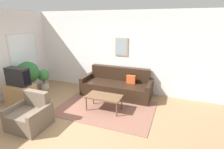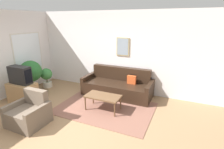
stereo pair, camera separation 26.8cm
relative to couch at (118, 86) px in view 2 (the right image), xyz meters
The scene contains 11 objects.
ground_plane 2.31m from the couch, 105.74° to the right, with size 16.00×16.00×0.00m, color #997551.
area_rug 1.05m from the couch, 88.92° to the right, with size 2.66×1.81×0.01m.
wall_back 1.30m from the couch, 143.14° to the left, with size 8.00×0.09×2.70m.
wall_left_window 3.73m from the couch, 154.01° to the right, with size 0.08×8.00×2.70m.
couch is the anchor object (origin of this frame).
coffee_table 1.11m from the couch, 89.25° to the right, with size 0.96×0.51×0.43m.
tv_stand 2.91m from the couch, 144.76° to the right, with size 0.83×0.48×0.62m.
tv 2.97m from the couch, 144.74° to the right, with size 0.68×0.28×0.51m.
armchair 2.75m from the couch, 118.01° to the right, with size 0.81×0.76×0.78m.
potted_plant_tall 2.95m from the couch, 160.18° to the right, with size 0.71×0.71×1.11m.
potted_plant_by_window 2.69m from the couch, behind, with size 0.41×0.41×0.72m.
Camera 2 is at (2.64, -2.78, 2.40)m, focal length 28.00 mm.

